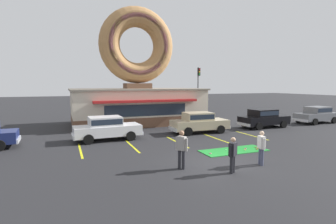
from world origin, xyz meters
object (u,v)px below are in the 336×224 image
car_grey (317,114)px  trash_bin (210,118)px  car_champagne (199,122)px  car_black (264,118)px  golf_ball (226,150)px  pedestrian_blue_sweater_man (233,154)px  car_white (107,127)px  pedestrian_hooded_kid (182,148)px  traffic_light_pole (198,85)px  putting_flag_pin (258,141)px  pedestrian_leather_jacket_man (261,146)px

car_grey → trash_bin: car_grey is taller
car_champagne → car_black: size_ratio=1.00×
golf_ball → car_black: size_ratio=0.01×
car_grey → pedestrian_blue_sweater_man: bearing=-150.8°
car_champagne → car_white: (-7.07, -0.06, 0.00)m
car_champagne → pedestrian_hooded_kid: bearing=-123.4°
golf_ball → car_black: (7.65, 5.59, 0.82)m
car_white → pedestrian_hooded_kid: pedestrian_hooded_kid is taller
golf_ball → traffic_light_pole: bearing=67.1°
putting_flag_pin → pedestrian_blue_sweater_man: pedestrian_blue_sweater_man is taller
golf_ball → pedestrian_leather_jacket_man: size_ratio=0.03×
car_black → trash_bin: bearing=129.5°
traffic_light_pole → putting_flag_pin: bearing=-106.0°
golf_ball → pedestrian_blue_sweater_man: pedestrian_blue_sweater_man is taller
car_champagne → car_black: 6.43m
golf_ball → putting_flag_pin: 2.16m
car_champagne → trash_bin: 5.14m
car_champagne → pedestrian_blue_sweater_man: bearing=-109.7°
car_champagne → pedestrian_leather_jacket_man: size_ratio=2.88×
putting_flag_pin → car_white: bearing=145.1°
putting_flag_pin → car_grey: 13.58m
pedestrian_leather_jacket_man → golf_ball: bearing=89.7°
traffic_light_pole → pedestrian_hooded_kid: bearing=-120.3°
trash_bin → putting_flag_pin: bearing=-104.2°
car_grey → traffic_light_pole: (-7.63, 10.04, 2.84)m
car_white → trash_bin: bearing=20.9°
car_champagne → traffic_light_pole: bearing=62.1°
car_grey → traffic_light_pole: traffic_light_pole is taller
car_black → pedestrian_hooded_kid: size_ratio=2.66×
golf_ball → trash_bin: 10.42m
pedestrian_hooded_kid → trash_bin: (8.24, 11.38, -0.46)m
car_champagne → car_white: bearing=-179.5°
car_white → pedestrian_leather_jacket_man: (5.85, -8.26, 0.01)m
car_white → traffic_light_pole: (12.55, 10.41, 2.84)m
pedestrian_leather_jacket_man → car_champagne: bearing=81.6°
putting_flag_pin → traffic_light_pole: size_ratio=0.09×
car_white → pedestrian_leather_jacket_man: size_ratio=2.88×
golf_ball → car_black: bearing=36.2°
car_white → pedestrian_blue_sweater_man: bearing=-65.8°
car_champagne → pedestrian_blue_sweater_man: 9.33m
car_white → car_grey: bearing=1.0°
pedestrian_blue_sweater_man → golf_ball: bearing=59.8°
car_grey → trash_bin: (-9.80, 3.60, -0.37)m
putting_flag_pin → pedestrian_hooded_kid: size_ratio=0.32×
car_white → trash_bin: 11.13m
car_white → pedestrian_blue_sweater_man: 9.57m
pedestrian_hooded_kid → trash_bin: pedestrian_hooded_kid is taller
car_grey → pedestrian_blue_sweater_man: 18.63m
car_grey → pedestrian_hooded_kid: size_ratio=2.68×
car_black → pedestrian_blue_sweater_man: size_ratio=2.98×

